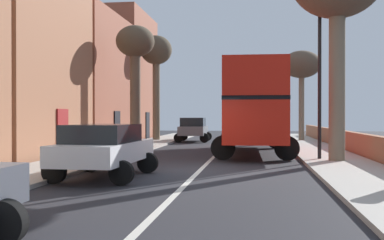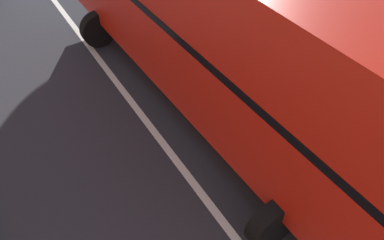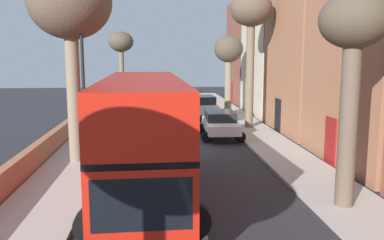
{
  "view_description": "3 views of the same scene",
  "coord_description": "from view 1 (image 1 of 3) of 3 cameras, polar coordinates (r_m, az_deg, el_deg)",
  "views": [
    {
      "loc": [
        1.8,
        -15.07,
        1.78
      ],
      "look_at": [
        -0.85,
        4.29,
        1.62
      ],
      "focal_mm": 43.33,
      "sensor_mm": 36.0,
      "label": 1
    },
    {
      "loc": [
        -2.49,
        1.52,
        6.34
      ],
      "look_at": [
        0.36,
        6.15,
        1.04
      ],
      "focal_mm": 36.8,
      "sensor_mm": 36.0,
      "label": 2
    },
    {
      "loc": [
        1.24,
        21.29,
        4.81
      ],
      "look_at": [
        -0.49,
        1.55,
        1.69
      ],
      "focal_mm": 38.43,
      "sensor_mm": 36.0,
      "label": 3
    }
  ],
  "objects": [
    {
      "name": "parked_car_grey_left_3",
      "position": [
        32.49,
        0.18,
        -1.02
      ],
      "size": [
        2.46,
        3.98,
        1.68
      ],
      "color": "slate",
      "rests_on": "ground"
    },
    {
      "name": "road_centre_line",
      "position": [
        15.28,
        0.98,
        -6.22
      ],
      "size": [
        0.16,
        54.0,
        0.01
      ],
      "primitive_type": "cube",
      "color": "silver",
      "rests_on": "ground"
    },
    {
      "name": "street_tree_left_6",
      "position": [
        33.46,
        -4.43,
        7.81
      ],
      "size": [
        2.25,
        2.25,
        7.44
      ],
      "color": "brown",
      "rests_on": "sidewalk_left"
    },
    {
      "name": "sidewalk_right",
      "position": [
        15.49,
        19.39,
        -5.95
      ],
      "size": [
        2.6,
        60.0,
        0.12
      ],
      "primitive_type": "cube",
      "color": "#B2ADA3",
      "rests_on": "ground"
    },
    {
      "name": "street_tree_left_0",
      "position": [
        25.46,
        -7.01,
        8.31
      ],
      "size": [
        2.09,
        2.09,
        6.57
      ],
      "color": "brown",
      "rests_on": "sidewalk_left"
    },
    {
      "name": "street_tree_right_1",
      "position": [
        33.49,
        13.34,
        6.43
      ],
      "size": [
        2.69,
        2.69,
        6.26
      ],
      "color": "#7A6B56",
      "rests_on": "sidewalk_right"
    },
    {
      "name": "lamppost_right",
      "position": [
        18.92,
        15.44,
        6.59
      ],
      "size": [
        0.32,
        0.32,
        6.31
      ],
      "color": "black",
      "rests_on": "sidewalk_right"
    },
    {
      "name": "double_decker_bus",
      "position": [
        22.55,
        7.53,
        1.91
      ],
      "size": [
        3.73,
        10.78,
        4.06
      ],
      "color": "red",
      "rests_on": "ground"
    },
    {
      "name": "sidewalk_left",
      "position": [
        16.58,
        -16.17,
        -5.52
      ],
      "size": [
        2.6,
        60.0,
        0.12
      ],
      "primitive_type": "cube",
      "color": "#B2ADA3",
      "rests_on": "ground"
    },
    {
      "name": "parked_car_white_left_2",
      "position": [
        13.54,
        -10.77,
        -3.3
      ],
      "size": [
        2.57,
        4.28,
        1.55
      ],
      "color": "silver",
      "rests_on": "ground"
    },
    {
      "name": "ground_plane",
      "position": [
        15.28,
        0.98,
        -6.23
      ],
      "size": [
        84.0,
        84.0,
        0.0
      ],
      "primitive_type": "plane",
      "color": "#28282D"
    }
  ]
}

